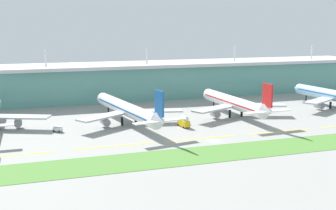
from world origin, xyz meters
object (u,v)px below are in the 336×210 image
(airliner_near_middle, at_px, (127,109))
(fuel_truck, at_px, (184,122))
(airliner_far_middle, at_px, (234,103))
(baggage_cart, at_px, (58,129))
(airliner_farthest, at_px, (334,95))

(airliner_near_middle, xyz_separation_m, fuel_truck, (21.43, -12.82, -4.19))
(airliner_far_middle, height_order, fuel_truck, airliner_far_middle)
(airliner_near_middle, bearing_deg, airliner_far_middle, -0.72)
(airliner_near_middle, height_order, baggage_cart, airliner_near_middle)
(airliner_farthest, distance_m, baggage_cart, 140.20)
(airliner_far_middle, bearing_deg, airliner_farthest, 3.28)
(airliner_far_middle, xyz_separation_m, airliner_farthest, (58.83, 3.37, -0.00))
(airliner_far_middle, distance_m, fuel_truck, 32.39)
(airliner_near_middle, distance_m, fuel_truck, 25.32)
(airliner_farthest, relative_size, baggage_cart, 14.98)
(baggage_cart, bearing_deg, airliner_near_middle, 9.44)
(airliner_near_middle, bearing_deg, fuel_truck, -30.88)
(airliner_farthest, bearing_deg, baggage_cart, -176.85)
(airliner_near_middle, distance_m, airliner_far_middle, 51.16)
(airliner_farthest, bearing_deg, fuel_truck, -170.04)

